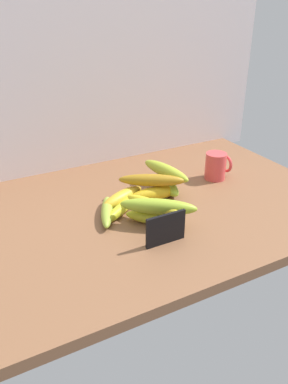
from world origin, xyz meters
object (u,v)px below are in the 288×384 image
(chalkboard_sign, at_px, (165,230))
(banana_1, at_px, (155,218))
(banana_8, at_px, (154,206))
(banana_9, at_px, (151,180))
(banana_5, at_px, (107,211))
(banana_6, at_px, (158,207))
(banana_3, at_px, (155,194))
(banana_7, at_px, (166,171))
(banana_4, at_px, (122,208))
(coffee_mug, at_px, (216,166))
(banana_2, at_px, (167,185))
(banana_0, at_px, (123,197))

(chalkboard_sign, bearing_deg, banana_1, 76.62)
(banana_8, bearing_deg, banana_9, 63.98)
(banana_5, height_order, banana_6, banana_6)
(banana_3, relative_size, banana_6, 0.73)
(chalkboard_sign, height_order, banana_7, same)
(banana_6, bearing_deg, banana_8, 97.13)
(banana_1, height_order, banana_3, banana_3)
(banana_4, bearing_deg, banana_8, -58.76)
(banana_3, bearing_deg, banana_4, -168.15)
(banana_3, height_order, banana_9, banana_9)
(banana_8, xyz_separation_m, banana_9, (0.06, 0.13, 0.01))
(coffee_mug, xyz_separation_m, banana_5, (-0.43, -0.06, -0.03))
(banana_7, bearing_deg, banana_2, -106.06)
(banana_7, bearing_deg, chalkboard_sign, -121.01)
(banana_0, relative_size, banana_6, 0.80)
(banana_2, xyz_separation_m, banana_7, (0.00, 0.01, 0.04))
(banana_0, xyz_separation_m, banana_3, (0.10, -0.02, -0.00))
(banana_0, xyz_separation_m, banana_6, (0.03, -0.16, 0.04))
(chalkboard_sign, relative_size, banana_7, 0.56)
(banana_0, xyz_separation_m, banana_4, (-0.02, -0.05, -0.01))
(banana_1, xyz_separation_m, banana_4, (-0.05, 0.10, -0.00))
(banana_2, distance_m, banana_6, 0.21)
(banana_2, height_order, banana_7, banana_7)
(banana_0, height_order, banana_8, banana_8)
(banana_0, relative_size, banana_4, 0.81)
(banana_7, bearing_deg, coffee_mug, -3.05)
(banana_4, bearing_deg, banana_7, 21.55)
(coffee_mug, height_order, banana_5, coffee_mug)
(coffee_mug, height_order, banana_0, coffee_mug)
(coffee_mug, height_order, banana_9, coffee_mug)
(banana_5, bearing_deg, banana_6, -46.35)
(banana_3, xyz_separation_m, banana_6, (-0.07, -0.13, 0.04))
(chalkboard_sign, relative_size, banana_2, 0.72)
(banana_5, xyz_separation_m, banana_7, (0.24, 0.07, 0.05))
(chalkboard_sign, distance_m, banana_4, 0.19)
(coffee_mug, height_order, banana_7, coffee_mug)
(banana_3, distance_m, banana_9, 0.04)
(banana_2, height_order, banana_4, banana_2)
(chalkboard_sign, distance_m, banana_9, 0.24)
(banana_2, distance_m, banana_5, 0.24)
(coffee_mug, xyz_separation_m, banana_3, (-0.26, -0.04, -0.02))
(banana_3, relative_size, banana_8, 0.83)
(coffee_mug, relative_size, banana_7, 0.47)
(banana_2, height_order, banana_9, banana_9)
(chalkboard_sign, relative_size, banana_8, 0.60)
(banana_1, bearing_deg, banana_8, 78.34)
(chalkboard_sign, bearing_deg, coffee_mug, 35.66)
(chalkboard_sign, height_order, banana_1, chalkboard_sign)
(banana_2, distance_m, banana_4, 0.19)
(chalkboard_sign, xyz_separation_m, banana_2, (0.15, 0.25, -0.02))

